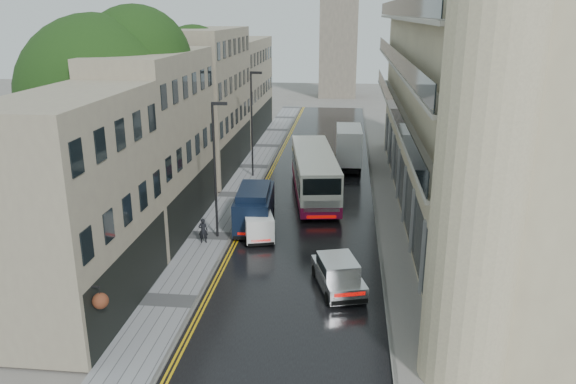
% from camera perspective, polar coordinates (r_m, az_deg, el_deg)
% --- Properties ---
extents(road, '(9.00, 85.00, 0.02)m').
position_cam_1_polar(road, '(42.26, 2.56, -0.66)').
color(road, black).
rests_on(road, ground).
extents(left_sidewalk, '(2.70, 85.00, 0.12)m').
position_cam_1_polar(left_sidewalk, '(42.98, -5.25, -0.33)').
color(left_sidewalk, gray).
rests_on(left_sidewalk, ground).
extents(right_sidewalk, '(1.80, 85.00, 0.12)m').
position_cam_1_polar(right_sidewalk, '(42.28, 9.88, -0.84)').
color(right_sidewalk, slate).
rests_on(right_sidewalk, ground).
extents(old_shop_row, '(4.50, 56.00, 12.00)m').
position_cam_1_polar(old_shop_row, '(44.76, -9.40, 8.07)').
color(old_shop_row, gray).
rests_on(old_shop_row, ground).
extents(modern_block, '(8.00, 40.00, 14.00)m').
position_cam_1_polar(modern_block, '(39.83, 17.65, 7.76)').
color(modern_block, beige).
rests_on(modern_block, ground).
extents(tree_near, '(10.56, 10.56, 13.89)m').
position_cam_1_polar(tree_near, '(36.35, -18.32, 6.71)').
color(tree_near, black).
rests_on(tree_near, ground).
extents(tree_far, '(9.24, 9.24, 12.46)m').
position_cam_1_polar(tree_far, '(48.34, -11.66, 8.93)').
color(tree_far, black).
rests_on(tree_far, ground).
extents(cream_bus, '(4.55, 12.60, 3.36)m').
position_cam_1_polar(cream_bus, '(39.17, 1.20, 0.45)').
color(cream_bus, white).
rests_on(cream_bus, road).
extents(white_lorry, '(2.37, 7.24, 3.77)m').
position_cam_1_polar(white_lorry, '(48.97, 5.04, 4.18)').
color(white_lorry, white).
rests_on(white_lorry, road).
extents(silver_hatchback, '(2.98, 4.64, 1.61)m').
position_cam_1_polar(silver_hatchback, '(27.16, 4.15, -9.77)').
color(silver_hatchback, silver).
rests_on(silver_hatchback, road).
extents(white_van, '(2.63, 4.18, 1.75)m').
position_cam_1_polar(white_van, '(33.61, -4.19, -4.05)').
color(white_van, white).
rests_on(white_van, road).
extents(navy_van, '(2.56, 5.66, 2.82)m').
position_cam_1_polar(navy_van, '(34.64, -5.42, -2.46)').
color(navy_van, black).
rests_on(navy_van, road).
extents(pedestrian, '(0.60, 0.43, 1.53)m').
position_cam_1_polar(pedestrian, '(34.11, -8.61, -3.89)').
color(pedestrian, black).
rests_on(pedestrian, left_sidewalk).
extents(lamp_post_near, '(0.94, 0.25, 8.29)m').
position_cam_1_polar(lamp_post_near, '(33.89, -7.44, 2.05)').
color(lamp_post_near, black).
rests_on(lamp_post_near, left_sidewalk).
extents(lamp_post_far, '(1.00, 0.35, 8.68)m').
position_cam_1_polar(lamp_post_far, '(46.86, -3.69, 6.79)').
color(lamp_post_far, black).
rests_on(lamp_post_far, left_sidewalk).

